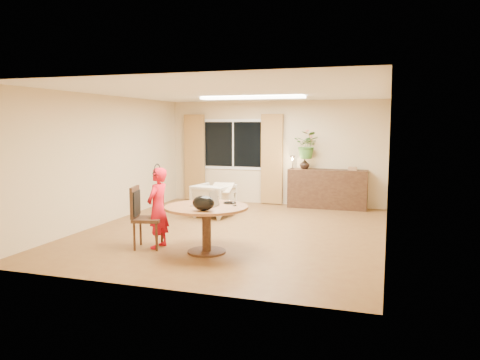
{
  "coord_description": "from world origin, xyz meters",
  "views": [
    {
      "loc": [
        2.76,
        -8.24,
        2.01
      ],
      "look_at": [
        0.18,
        -0.2,
        1.01
      ],
      "focal_mm": 35.0,
      "sensor_mm": 36.0,
      "label": 1
    }
  ],
  "objects_px": {
    "dining_chair": "(148,217)",
    "child": "(158,208)",
    "dining_table": "(206,216)",
    "armchair": "(214,200)",
    "sideboard": "(327,189)"
  },
  "relations": [
    {
      "from": "child",
      "to": "sideboard",
      "type": "distance_m",
      "value": 5.01
    },
    {
      "from": "dining_chair",
      "to": "armchair",
      "type": "height_order",
      "value": "dining_chair"
    },
    {
      "from": "armchair",
      "to": "sideboard",
      "type": "relative_size",
      "value": 0.42
    },
    {
      "from": "dining_table",
      "to": "sideboard",
      "type": "bearing_deg",
      "value": 74.07
    },
    {
      "from": "dining_table",
      "to": "dining_chair",
      "type": "xyz_separation_m",
      "value": [
        -1.01,
        -0.03,
        -0.08
      ]
    },
    {
      "from": "sideboard",
      "to": "dining_table",
      "type": "bearing_deg",
      "value": -105.93
    },
    {
      "from": "dining_chair",
      "to": "child",
      "type": "xyz_separation_m",
      "value": [
        0.14,
        0.08,
        0.15
      ]
    },
    {
      "from": "child",
      "to": "dining_table",
      "type": "bearing_deg",
      "value": 90.01
    },
    {
      "from": "dining_table",
      "to": "child",
      "type": "bearing_deg",
      "value": 176.84
    },
    {
      "from": "dining_chair",
      "to": "child",
      "type": "relative_size",
      "value": 0.77
    },
    {
      "from": "child",
      "to": "sideboard",
      "type": "relative_size",
      "value": 0.7
    },
    {
      "from": "child",
      "to": "armchair",
      "type": "distance_m",
      "value": 2.73
    },
    {
      "from": "dining_table",
      "to": "armchair",
      "type": "height_order",
      "value": "dining_table"
    },
    {
      "from": "dining_chair",
      "to": "child",
      "type": "height_order",
      "value": "child"
    },
    {
      "from": "dining_table",
      "to": "armchair",
      "type": "xyz_separation_m",
      "value": [
        -0.93,
        2.76,
        -0.23
      ]
    }
  ]
}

